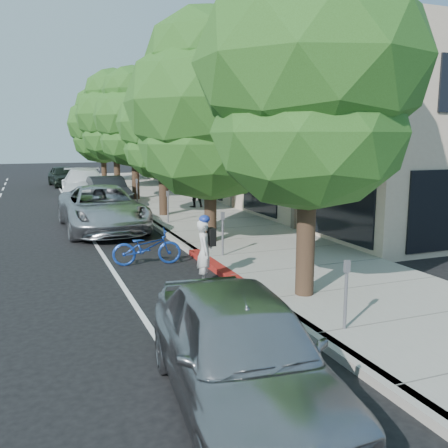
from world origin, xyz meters
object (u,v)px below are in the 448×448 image
bicycle (147,247)px  dark_suv_far (63,176)px  street_tree_1 (210,106)px  near_car_a (241,350)px  street_tree_0 (311,70)px  pedestrian (194,190)px  street_tree_5 (102,125)px  silver_suv (102,208)px  white_pickup (85,185)px  cyclist (205,252)px  street_tree_4 (115,117)px  street_tree_2 (162,125)px  street_tree_3 (134,118)px  dark_sedan (108,192)px

bicycle → dark_suv_far: size_ratio=0.44×
street_tree_1 → bicycle: 4.98m
near_car_a → street_tree_0: bearing=55.1°
street_tree_0 → pedestrian: (1.99, 13.78, -3.87)m
street_tree_5 → dark_suv_far: street_tree_5 is taller
street_tree_1 → near_car_a: size_ratio=1.60×
dark_suv_far → near_car_a: bearing=-95.8°
silver_suv → pedestrian: pedestrian is taller
street_tree_5 → pedestrian: street_tree_5 is taller
street_tree_1 → white_pickup: size_ratio=1.26×
street_tree_0 → cyclist: 4.81m
street_tree_0 → street_tree_4: 24.00m
silver_suv → dark_suv_far: bearing=89.5°
street_tree_5 → silver_suv: street_tree_5 is taller
street_tree_5 → dark_suv_far: 5.04m
street_tree_4 → street_tree_5: bearing=90.0°
street_tree_2 → street_tree_4: bearing=90.0°
street_tree_2 → silver_suv: bearing=-145.6°
silver_suv → pedestrian: size_ratio=3.62×
street_tree_3 → street_tree_2: bearing=-90.0°
cyclist → dark_suv_far: (-1.50, 26.47, -0.05)m
bicycle → dark_suv_far: (-0.60, 24.15, 0.24)m
street_tree_0 → street_tree_4: (-0.00, 24.00, -0.08)m
near_car_a → pedestrian: pedestrian is taller
street_tree_2 → white_pickup: street_tree_2 is taller
street_tree_3 → street_tree_5: size_ratio=0.98×
street_tree_1 → silver_suv: size_ratio=1.23×
white_pickup → bicycle: bearing=-86.8°
street_tree_2 → near_car_a: 16.11m
street_tree_2 → silver_suv: size_ratio=1.06×
street_tree_2 → cyclist: size_ratio=4.12×
street_tree_4 → white_pickup: bearing=-119.3°
street_tree_0 → near_car_a: size_ratio=1.68×
street_tree_2 → cyclist: street_tree_2 is taller
street_tree_4 → street_tree_5: 6.01m
street_tree_0 → street_tree_5: street_tree_0 is taller
dark_suv_far → street_tree_2: bearing=-85.3°
street_tree_0 → cyclist: size_ratio=5.00×
dark_sedan → street_tree_3: bearing=38.0°
street_tree_1 → white_pickup: street_tree_1 is taller
street_tree_0 → street_tree_4: bearing=90.0°
dark_suv_far → pedestrian: 15.54m
street_tree_2 → cyclist: 10.64m
street_tree_1 → pedestrian: 8.75m
street_tree_1 → near_car_a: bearing=-107.6°
street_tree_1 → street_tree_5: street_tree_1 is taller
street_tree_0 → pedestrian: size_ratio=4.67×
street_tree_4 → pedestrian: bearing=-79.0°
street_tree_3 → pedestrian: (1.99, -4.22, -3.50)m
street_tree_1 → dark_sedan: size_ratio=1.62×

